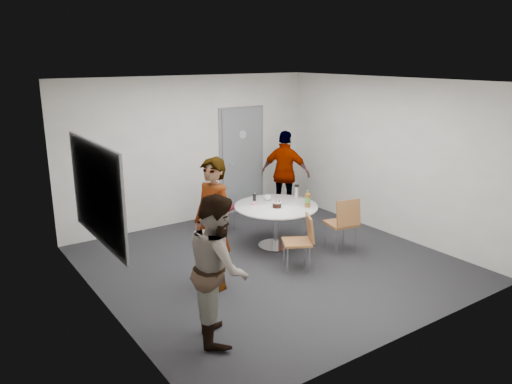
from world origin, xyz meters
TOP-DOWN VIEW (x-y plane):
  - floor at (0.00, 0.00)m, footprint 5.00×5.00m
  - ceiling at (0.00, 0.00)m, footprint 5.00×5.00m
  - wall_back at (0.00, 2.50)m, footprint 5.00×0.00m
  - wall_left at (-2.50, 0.00)m, footprint 0.00×5.00m
  - wall_right at (2.50, 0.00)m, footprint 0.00×5.00m
  - wall_front at (0.00, -2.50)m, footprint 5.00×0.00m
  - door at (1.10, 2.48)m, footprint 1.02×0.17m
  - whiteboard at (-2.46, 0.20)m, footprint 0.04×1.90m
  - table at (0.50, 0.50)m, footprint 1.35×1.35m
  - chair_near_left at (0.24, -0.45)m, footprint 0.56×0.55m
  - chair_near_right at (1.19, -0.33)m, footprint 0.51×0.54m
  - chair_far at (0.06, 1.69)m, footprint 0.59×0.60m
  - person_main at (-1.09, -0.19)m, footprint 0.55×0.72m
  - person_left at (-1.67, -1.30)m, footprint 0.89×0.98m
  - person_right at (1.64, 1.77)m, footprint 0.89×1.03m

SIDE VIEW (x-z plane):
  - floor at x=0.00m, z-range 0.00..0.00m
  - chair_near_left at x=0.24m, z-range 0.09..0.92m
  - chair_far at x=0.06m, z-range 0.09..0.96m
  - chair_near_right at x=1.19m, z-range 0.10..1.00m
  - table at x=0.50m, z-range 0.11..1.09m
  - person_left at x=-1.67m, z-range 0.00..1.65m
  - person_right at x=1.64m, z-range 0.00..1.66m
  - person_main at x=-1.09m, z-range 0.00..1.79m
  - door at x=1.10m, z-range -0.03..2.09m
  - wall_back at x=0.00m, z-range -1.15..3.85m
  - wall_left at x=-2.50m, z-range -1.15..3.85m
  - wall_right at x=2.50m, z-range -1.15..3.85m
  - wall_front at x=0.00m, z-range -1.15..3.85m
  - whiteboard at x=-2.46m, z-range 0.82..2.08m
  - ceiling at x=0.00m, z-range 2.70..2.70m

